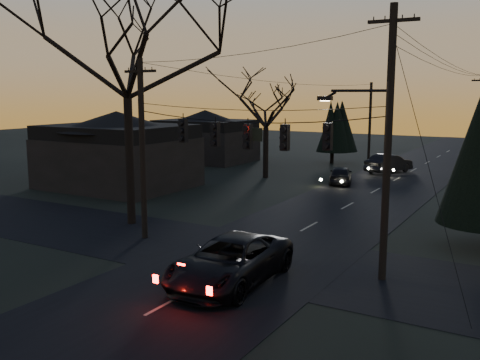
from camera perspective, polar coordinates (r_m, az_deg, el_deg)
The scene contains 16 objects.
ground_plane at distance 15.68m, azimuth -17.37°, elevation -17.37°, with size 160.00×160.00×0.00m, color black.
main_road at distance 31.87m, azimuth 10.21°, elevation -3.39°, with size 8.00×120.00×0.02m, color black.
cross_road at distance 23.04m, azimuth 1.47°, elevation -8.18°, with size 60.00×7.00×0.02m, color black.
utility_pole_right at distance 21.08m, azimuth 14.89°, elevation -10.21°, with size 5.00×0.30×10.00m, color black, non-canonical shape.
utility_pole_left at distance 26.34m, azimuth -10.10°, elevation -6.10°, with size 1.80×0.30×8.50m, color black, non-canonical shape.
utility_pole_far_r at distance 48.03m, azimuth 23.92°, elevation 0.20°, with size 1.80×0.30×8.50m, color black, non-canonical shape.
utility_pole_far_l at distance 58.10m, azimuth 13.54°, elevation 2.19°, with size 0.30×0.30×8.00m, color black, non-canonical shape.
span_signal_assembly at distance 22.16m, azimuth 0.98°, elevation 4.85°, with size 11.50×0.44×1.63m.
bare_tree_left at distance 28.60m, azimuth -12.08°, elevation 13.89°, with size 10.77×10.77×13.32m.
bare_tree_dist at distance 43.65m, azimuth 2.79°, elevation 7.77°, with size 7.11×7.11×8.26m.
evergreen_dist at distance 53.53m, azimuth 9.86°, elevation 5.28°, with size 3.60×3.60×5.43m.
house_left_near at distance 40.42m, azimuth -12.93°, elevation 3.20°, with size 10.00×8.00×5.60m.
house_left_far at distance 54.79m, azimuth -3.72°, elevation 4.75°, with size 9.00×7.00×5.20m.
suv_near at distance 19.74m, azimuth -1.05°, elevation -8.67°, with size 2.79×6.05×1.68m, color black.
sedan_oncoming_a at distance 41.70m, azimuth 10.68°, elevation 0.53°, with size 1.63×4.04×1.38m, color black.
sedan_oncoming_b at distance 48.39m, azimuth 15.60°, elevation 1.69°, with size 1.71×4.91×1.62m, color black.
Camera 1 is at (10.59, -9.25, 6.93)m, focal length 40.00 mm.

